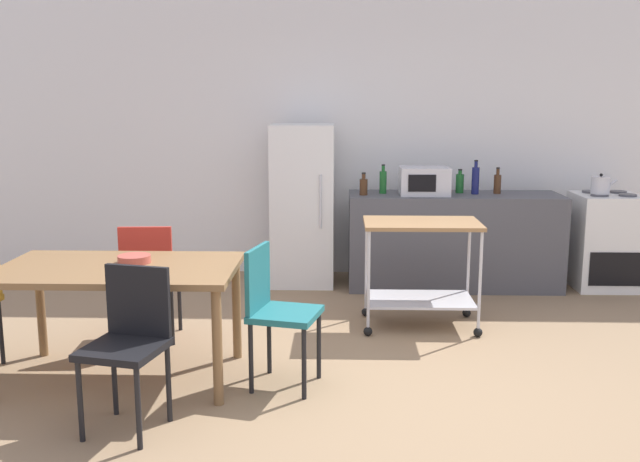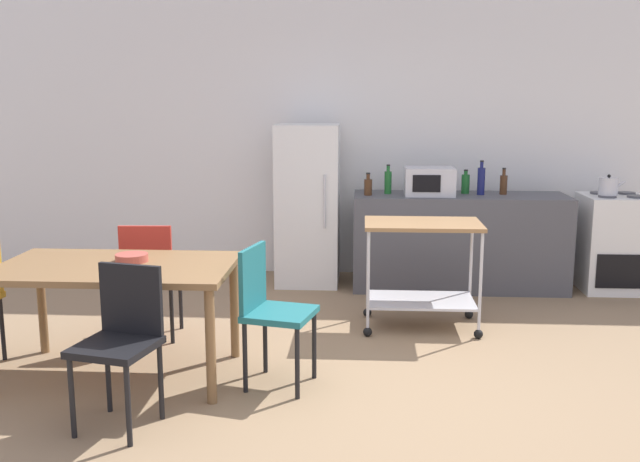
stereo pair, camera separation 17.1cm
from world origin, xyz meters
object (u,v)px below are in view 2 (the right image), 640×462
Objects in this scene: kitchen_cart at (422,257)px; kettle at (608,186)px; microwave at (429,181)px; dining_table at (116,276)px; bottle_soy_sauce at (465,183)px; stove_oven at (613,243)px; bottle_wine at (368,186)px; chair_teal at (270,306)px; bottle_hot_sauce at (388,182)px; bottle_olive_oil at (481,180)px; fruit_bowl at (132,258)px; refrigerator at (308,205)px; chair_black at (121,335)px; chair_red at (150,272)px; bottle_sparkling_water at (504,184)px.

kettle reaches higher than kitchen_cart.
microwave is at bearing 82.84° from kitchen_cart.
bottle_soy_sauce reaches higher than dining_table.
bottle_wine is (-2.32, -0.11, 0.53)m from stove_oven.
bottle_hot_sauce is at bearing -4.56° from chair_teal.
stove_oven is 2.00× the size of microwave.
bottle_olive_oil is at bearing 7.82° from microwave.
kitchen_cart is 1.49m from bottle_soy_sauce.
chair_teal is 3.84m from stove_oven.
bottle_soy_sauce is 1.08× the size of fruit_bowl.
bottle_olive_oil reaches higher than bottle_hot_sauce.
kettle is at bearing -3.70° from refrigerator.
bottle_hot_sauce is at bearing 167.37° from microwave.
chair_black is (0.26, -0.68, -0.15)m from dining_table.
refrigerator is 6.79× the size of bottle_soy_sauce.
bottle_olive_oil reaches higher than microwave.
fruit_bowl is (-2.47, -2.38, -0.22)m from bottle_soy_sauce.
refrigerator is 1.19m from microwave.
refrigerator reaches higher than microwave.
chair_black is 2.76× the size of bottle_olive_oil.
refrigerator is 0.64m from bottle_wine.
chair_teal is 3.71× the size of kettle.
bottle_soy_sauce is at bearing 172.10° from kettle.
dining_table is at bearing -135.95° from bottle_soy_sauce.
chair_teal is 3.02m from bottle_soy_sauce.
stove_oven reaches higher than chair_red.
bottle_sparkling_water is at bearing -1.49° from refrigerator.
microwave is at bearing 70.42° from chair_black.
bottle_olive_oil reaches higher than chair_teal.
chair_red is at bearing 113.72° from chair_black.
bottle_olive_oil is 1.53× the size of fruit_bowl.
fruit_bowl is at bearing -149.53° from kettle.
bottle_sparkling_water is at bearing 39.87° from dining_table.
kettle is at bearing -4.81° from bottle_olive_oil.
chair_red is 1.29m from chair_teal.
bottle_hot_sauce is (-0.23, 1.28, 0.44)m from kitchen_cart.
chair_red is 3.39m from bottle_sparkling_water.
fruit_bowl is (-3.86, -2.30, 0.32)m from stove_oven.
bottle_sparkling_water reaches higher than chair_black.
microwave is 3.09m from fruit_bowl.
refrigerator is (0.04, 2.55, 0.26)m from chair_teal.
bottle_olive_oil reaches higher than dining_table.
bottle_hot_sauce is at bearing 53.20° from fruit_bowl.
kettle is at bearing -161.22° from chair_red.
microwave is 0.71m from bottle_sparkling_water.
chair_black is 3.49m from bottle_hot_sauce.
fruit_bowl is (0.08, 0.09, 0.10)m from dining_table.
chair_red is 1.00× the size of chair_teal.
bottle_soy_sauce is (0.93, 0.18, 0.01)m from bottle_wine.
chair_red is at bearing -157.16° from stove_oven.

